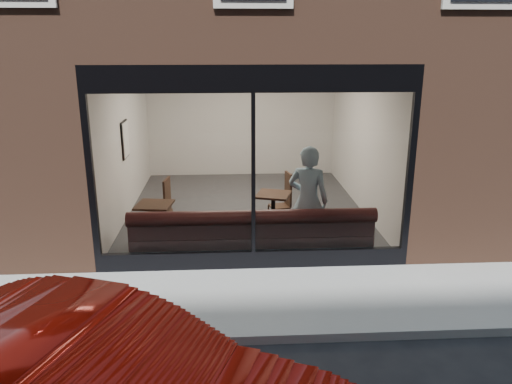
{
  "coord_description": "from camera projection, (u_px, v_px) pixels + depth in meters",
  "views": [
    {
      "loc": [
        -0.39,
        -5.32,
        3.51
      ],
      "look_at": [
        0.06,
        2.4,
        1.18
      ],
      "focal_mm": 35.0,
      "sensor_mm": 36.0,
      "label": 1
    }
  ],
  "objects": [
    {
      "name": "storefront_header",
      "position": [
        253.0,
        79.0,
        7.21
      ],
      "size": [
        5.0,
        0.1,
        0.4
      ],
      "primitive_type": "cube",
      "color": "black",
      "rests_on": "host_building_upper"
    },
    {
      "name": "cafe_wall_back",
      "position": [
        241.0,
        117.0,
        13.29
      ],
      "size": [
        5.0,
        0.0,
        5.0
      ],
      "primitive_type": "plane",
      "rotation": [
        1.57,
        0.0,
        0.0
      ],
      "color": "silver",
      "rests_on": "ground"
    },
    {
      "name": "sidewalk_near",
      "position": [
        257.0,
        299.0,
        7.07
      ],
      "size": [
        40.0,
        2.0,
        0.01
      ],
      "primitive_type": "cube",
      "color": "gray",
      "rests_on": "ground"
    },
    {
      "name": "cafe_table_left",
      "position": [
        154.0,
        205.0,
        8.84
      ],
      "size": [
        0.69,
        0.69,
        0.04
      ],
      "primitive_type": "cube",
      "rotation": [
        0.0,
        0.0,
        -0.14
      ],
      "color": "black",
      "rests_on": "cafe_floor"
    },
    {
      "name": "cafe_table_right",
      "position": [
        273.0,
        195.0,
        9.44
      ],
      "size": [
        0.75,
        0.75,
        0.04
      ],
      "primitive_type": "cube",
      "rotation": [
        0.0,
        0.0,
        -0.3
      ],
      "color": "black",
      "rests_on": "cafe_floor"
    },
    {
      "name": "storefront_mullion",
      "position": [
        253.0,
        175.0,
        7.63
      ],
      "size": [
        0.06,
        0.1,
        2.5
      ],
      "primitive_type": "cube",
      "color": "black",
      "rests_on": "storefront_kick"
    },
    {
      "name": "storefront_kick",
      "position": [
        253.0,
        259.0,
        8.03
      ],
      "size": [
        5.0,
        0.1,
        0.3
      ],
      "primitive_type": "cube",
      "color": "black",
      "rests_on": "ground"
    },
    {
      "name": "person",
      "position": [
        308.0,
        200.0,
        8.43
      ],
      "size": [
        0.8,
        0.67,
        1.88
      ],
      "primitive_type": "imported",
      "rotation": [
        0.0,
        0.0,
        2.77
      ],
      "color": "#94B7CB",
      "rests_on": "cafe_floor"
    },
    {
      "name": "cafe_chair_left",
      "position": [
        159.0,
        213.0,
        9.94
      ],
      "size": [
        0.52,
        0.52,
        0.04
      ],
      "primitive_type": "cube",
      "rotation": [
        0.0,
        0.0,
        3.01
      ],
      "color": "black",
      "rests_on": "cafe_floor"
    },
    {
      "name": "storefront_glass",
      "position": [
        253.0,
        176.0,
        7.6
      ],
      "size": [
        4.8,
        0.0,
        4.8
      ],
      "primitive_type": "plane",
      "rotation": [
        1.57,
        0.0,
        0.0
      ],
      "color": "white",
      "rests_on": "storefront_kick"
    },
    {
      "name": "cafe_chair_right",
      "position": [
        279.0,
        206.0,
        10.34
      ],
      "size": [
        0.44,
        0.44,
        0.04
      ],
      "primitive_type": "cube",
      "rotation": [
        0.0,
        0.0,
        3.35
      ],
      "color": "black",
      "rests_on": "cafe_floor"
    },
    {
      "name": "banquette",
      "position": [
        252.0,
        245.0,
        8.39
      ],
      "size": [
        4.0,
        0.55,
        0.45
      ],
      "primitive_type": "cube",
      "color": "#391415",
      "rests_on": "cafe_floor"
    },
    {
      "name": "cafe_wall_right",
      "position": [
        363.0,
        136.0,
        10.57
      ],
      "size": [
        0.0,
        6.0,
        6.0
      ],
      "primitive_type": "plane",
      "rotation": [
        1.57,
        0.0,
        -1.57
      ],
      "color": "silver",
      "rests_on": "ground"
    },
    {
      "name": "kerb_near",
      "position": [
        263.0,
        338.0,
        6.05
      ],
      "size": [
        40.0,
        0.1,
        0.12
      ],
      "primitive_type": "cube",
      "color": "gray",
      "rests_on": "ground"
    },
    {
      "name": "cafe_floor",
      "position": [
        246.0,
        209.0,
        10.89
      ],
      "size": [
        6.0,
        6.0,
        0.0
      ],
      "primitive_type": "plane",
      "color": "#2D2D30",
      "rests_on": "ground"
    },
    {
      "name": "host_building_pier_right",
      "position": [
        380.0,
        116.0,
        13.51
      ],
      "size": [
        2.5,
        12.0,
        3.2
      ],
      "primitive_type": "cube",
      "color": "brown",
      "rests_on": "ground"
    },
    {
      "name": "cafe_wall_left",
      "position": [
        125.0,
        138.0,
        10.3
      ],
      "size": [
        0.0,
        6.0,
        6.0
      ],
      "primitive_type": "plane",
      "rotation": [
        1.57,
        0.0,
        1.57
      ],
      "color": "silver",
      "rests_on": "ground"
    },
    {
      "name": "host_building_backfill",
      "position": [
        239.0,
        103.0,
        16.17
      ],
      "size": [
        5.0,
        6.0,
        3.2
      ],
      "primitive_type": "cube",
      "color": "brown",
      "rests_on": "ground"
    },
    {
      "name": "cafe_ceiling",
      "position": [
        245.0,
        59.0,
        9.98
      ],
      "size": [
        6.0,
        6.0,
        0.0
      ],
      "primitive_type": "plane",
      "rotation": [
        3.14,
        0.0,
        0.0
      ],
      "color": "white",
      "rests_on": "host_building_upper"
    },
    {
      "name": "wall_poster",
      "position": [
        126.0,
        139.0,
        10.13
      ],
      "size": [
        0.02,
        0.52,
        0.7
      ],
      "primitive_type": "cube",
      "color": "white",
      "rests_on": "cafe_wall_left"
    },
    {
      "name": "host_building_pier_left",
      "position": [
        99.0,
        118.0,
        13.09
      ],
      "size": [
        2.5,
        12.0,
        3.2
      ],
      "primitive_type": "cube",
      "color": "brown",
      "rests_on": "ground"
    },
    {
      "name": "ground",
      "position": [
        262.0,
        340.0,
        6.12
      ],
      "size": [
        120.0,
        120.0,
        0.0
      ],
      "primitive_type": "plane",
      "color": "black",
      "rests_on": "ground"
    }
  ]
}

